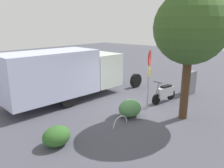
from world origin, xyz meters
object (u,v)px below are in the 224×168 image
object	(u,v)px
box_truck_near	(67,72)
street_tree	(191,28)
stop_sign	(149,70)
utility_cabinet	(189,83)
motorcycle	(165,93)
bike_rack_hoop	(120,125)

from	to	relation	value
box_truck_near	street_tree	distance (m)	6.47
stop_sign	box_truck_near	bearing A→B (deg)	-66.55
stop_sign	utility_cabinet	xyz separation A→B (m)	(-3.71, 0.50, -1.23)
motorcycle	utility_cabinet	bearing A→B (deg)	-179.57
box_truck_near	stop_sign	xyz separation A→B (m)	(-1.73, 3.99, 0.37)
street_tree	bike_rack_hoop	xyz separation A→B (m)	(2.42, -1.61, -3.86)
motorcycle	street_tree	bearing A→B (deg)	60.31
street_tree	bike_rack_hoop	distance (m)	4.83
street_tree	motorcycle	bearing A→B (deg)	-129.52
box_truck_near	utility_cabinet	distance (m)	7.10
utility_cabinet	bike_rack_hoop	size ratio (longest dim) A/B	1.62
street_tree	utility_cabinet	distance (m)	4.97
motorcycle	stop_sign	world-z (taller)	stop_sign
bike_rack_hoop	street_tree	bearing A→B (deg)	146.41
box_truck_near	motorcycle	world-z (taller)	box_truck_near
motorcycle	bike_rack_hoop	bearing A→B (deg)	10.44
box_truck_near	bike_rack_hoop	bearing A→B (deg)	-93.58
utility_cabinet	bike_rack_hoop	bearing A→B (deg)	-3.15
box_truck_near	motorcycle	distance (m)	5.31
box_truck_near	street_tree	size ratio (longest dim) A/B	1.60
box_truck_near	stop_sign	bearing A→B (deg)	-62.09
stop_sign	utility_cabinet	size ratio (longest dim) A/B	2.10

